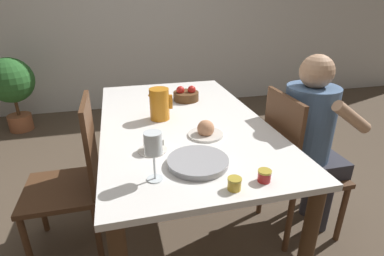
{
  "coord_description": "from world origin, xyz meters",
  "views": [
    {
      "loc": [
        -0.35,
        -1.65,
        1.46
      ],
      "look_at": [
        0.0,
        -0.25,
        0.82
      ],
      "focal_mm": 28.0,
      "sensor_mm": 36.0,
      "label": 1
    }
  ],
  "objects": [
    {
      "name": "fruit_bowl",
      "position": [
        0.11,
        0.35,
        0.81
      ],
      "size": [
        0.18,
        0.18,
        0.11
      ],
      "color": "brown",
      "rests_on": "dining_table"
    },
    {
      "name": "serving_tray",
      "position": [
        -0.05,
        -0.54,
        0.78
      ],
      "size": [
        0.27,
        0.27,
        0.03
      ],
      "color": "#9E9EA3",
      "rests_on": "dining_table"
    },
    {
      "name": "chair_person_side",
      "position": [
        0.66,
        -0.24,
        0.5
      ],
      "size": [
        0.42,
        0.42,
        0.95
      ],
      "rotation": [
        0.0,
        0.0,
        -1.57
      ],
      "color": "#51331E",
      "rests_on": "ground_plane"
    },
    {
      "name": "jam_jar_red",
      "position": [
        0.04,
        -0.75,
        0.8
      ],
      "size": [
        0.06,
        0.06,
        0.05
      ],
      "color": "gold",
      "rests_on": "dining_table"
    },
    {
      "name": "red_pitcher",
      "position": [
        -0.13,
        0.04,
        0.86
      ],
      "size": [
        0.14,
        0.12,
        0.19
      ],
      "color": "orange",
      "rests_on": "dining_table"
    },
    {
      "name": "potted_plant",
      "position": [
        -1.52,
        1.99,
        0.55
      ],
      "size": [
        0.5,
        0.5,
        0.85
      ],
      "color": "#A8603D",
      "rests_on": "ground_plane"
    },
    {
      "name": "teacup_near_person",
      "position": [
        -0.22,
        -0.36,
        0.8
      ],
      "size": [
        0.14,
        0.14,
        0.07
      ],
      "color": "silver",
      "rests_on": "dining_table"
    },
    {
      "name": "chair_opposite",
      "position": [
        -0.66,
        -0.06,
        0.5
      ],
      "size": [
        0.42,
        0.42,
        0.95
      ],
      "rotation": [
        0.0,
        0.0,
        1.57
      ],
      "color": "#51331E",
      "rests_on": "ground_plane"
    },
    {
      "name": "wine_glass_water",
      "position": [
        -0.25,
        -0.61,
        0.92
      ],
      "size": [
        0.07,
        0.07,
        0.21
      ],
      "color": "white",
      "rests_on": "dining_table"
    },
    {
      "name": "bread_plate",
      "position": [
        0.07,
        -0.25,
        0.8
      ],
      "size": [
        0.19,
        0.19,
        0.09
      ],
      "color": "silver",
      "rests_on": "dining_table"
    },
    {
      "name": "person_seated",
      "position": [
        0.75,
        -0.23,
        0.69
      ],
      "size": [
        0.39,
        0.41,
        1.17
      ],
      "rotation": [
        0.0,
        0.0,
        -1.57
      ],
      "color": "#33333D",
      "rests_on": "ground_plane"
    },
    {
      "name": "wall_back",
      "position": [
        0.0,
        2.54,
        1.3
      ],
      "size": [
        10.0,
        0.06,
        2.6
      ],
      "color": "white",
      "rests_on": "ground_plane"
    },
    {
      "name": "ground_plane",
      "position": [
        0.0,
        0.0,
        0.0
      ],
      "size": [
        20.0,
        20.0,
        0.0
      ],
      "primitive_type": "plane",
      "color": "brown"
    },
    {
      "name": "jam_jar_amber",
      "position": [
        0.18,
        -0.73,
        0.8
      ],
      "size": [
        0.06,
        0.06,
        0.05
      ],
      "color": "#A81E1E",
      "rests_on": "dining_table"
    },
    {
      "name": "dining_table",
      "position": [
        0.0,
        0.0,
        0.66
      ],
      "size": [
        0.95,
        1.66,
        0.77
      ],
      "color": "white",
      "rests_on": "ground_plane"
    }
  ]
}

